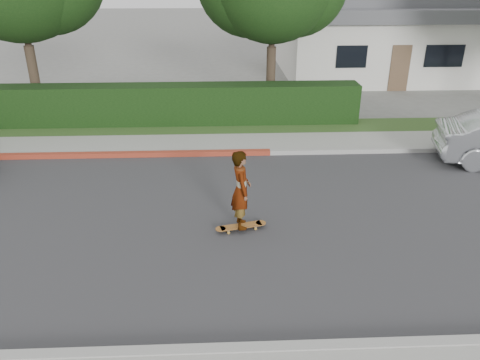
{
  "coord_description": "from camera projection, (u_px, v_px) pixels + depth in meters",
  "views": [
    {
      "loc": [
        -0.53,
        -9.43,
        5.36
      ],
      "look_at": [
        -0.11,
        0.06,
        1.0
      ],
      "focal_mm": 35.0,
      "sensor_mm": 36.0,
      "label": 1
    }
  ],
  "objects": [
    {
      "name": "ground",
      "position": [
        245.0,
        220.0,
        10.82
      ],
      "size": [
        120.0,
        120.0,
        0.0
      ],
      "primitive_type": "plane",
      "color": "slate",
      "rests_on": "ground"
    },
    {
      "name": "house",
      "position": [
        379.0,
        33.0,
        24.79
      ],
      "size": [
        10.6,
        8.6,
        4.3
      ],
      "color": "beige",
      "rests_on": "ground"
    },
    {
      "name": "skateboarder",
      "position": [
        241.0,
        190.0,
        10.0
      ],
      "size": [
        0.49,
        0.69,
        1.77
      ],
      "primitive_type": "imported",
      "rotation": [
        0.0,
        0.0,
        1.68
      ],
      "color": "white",
      "rests_on": "skateboard"
    },
    {
      "name": "curb_near",
      "position": [
        260.0,
        350.0,
        7.06
      ],
      "size": [
        60.0,
        0.2,
        0.15
      ],
      "primitive_type": "cube",
      "color": "#9E9E99",
      "rests_on": "ground"
    },
    {
      "name": "curb_red_section",
      "position": [
        75.0,
        155.0,
        14.31
      ],
      "size": [
        12.0,
        0.21,
        0.15
      ],
      "primitive_type": "cube",
      "color": "#983521",
      "rests_on": "ground"
    },
    {
      "name": "sidewalk_far",
      "position": [
        237.0,
        143.0,
        15.33
      ],
      "size": [
        60.0,
        1.6,
        0.12
      ],
      "primitive_type": "cube",
      "color": "gray",
      "rests_on": "ground"
    },
    {
      "name": "planting_strip",
      "position": [
        235.0,
        128.0,
        16.79
      ],
      "size": [
        60.0,
        1.6,
        0.1
      ],
      "primitive_type": "cube",
      "color": "#2D4C1E",
      "rests_on": "ground"
    },
    {
      "name": "curb_far",
      "position": [
        238.0,
        153.0,
        14.51
      ],
      "size": [
        60.0,
        0.2,
        0.15
      ],
      "primitive_type": "cube",
      "color": "#9E9E99",
      "rests_on": "ground"
    },
    {
      "name": "road",
      "position": [
        245.0,
        220.0,
        10.82
      ],
      "size": [
        60.0,
        8.0,
        0.01
      ],
      "primitive_type": "cube",
      "color": "#2D2D30",
      "rests_on": "ground"
    },
    {
      "name": "skateboard",
      "position": [
        241.0,
        226.0,
        10.37
      ],
      "size": [
        1.18,
        0.49,
        0.11
      ],
      "rotation": [
        0.0,
        0.0,
        0.24
      ],
      "color": "#B68432",
      "rests_on": "ground"
    },
    {
      "name": "hedge",
      "position": [
        152.0,
        106.0,
        16.92
      ],
      "size": [
        15.0,
        1.0,
        1.5
      ],
      "primitive_type": "cube",
      "color": "black",
      "rests_on": "ground"
    }
  ]
}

